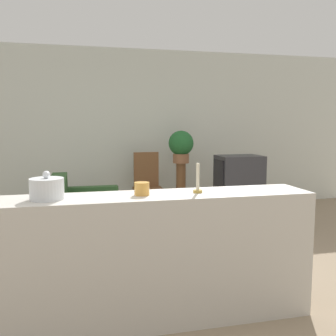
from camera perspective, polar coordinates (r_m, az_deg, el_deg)
ground_plane at (r=3.29m, az=-4.18°, el=-19.61°), size 14.00×14.00×0.00m
wall_back at (r=6.36m, az=-9.26°, el=5.67°), size 9.00×0.06×2.70m
couch at (r=4.65m, az=-12.66°, el=-8.11°), size 0.90×1.83×0.78m
tv_stand at (r=5.74m, az=10.68°, el=-5.61°), size 0.77×0.51×0.48m
television at (r=5.66m, az=10.73°, el=-0.69°), size 0.65×0.48×0.51m
wooden_chair at (r=5.84m, az=-3.14°, el=-2.22°), size 0.44×0.44×1.02m
plant_stand at (r=6.02m, az=1.97°, el=-3.21°), size 0.15×0.15×0.84m
potted_plant at (r=5.94m, az=2.00°, el=3.49°), size 0.40×0.40×0.51m
foreground_counter at (r=2.82m, az=-3.23°, el=-13.65°), size 2.45×0.44×0.95m
decorative_bowl at (r=2.65m, az=-17.98°, el=-3.00°), size 0.23×0.23×0.19m
candle_jar at (r=2.68m, az=-4.00°, el=-3.17°), size 0.11×0.11×0.09m
candlestick at (r=2.77m, az=4.56°, el=-2.35°), size 0.07×0.07×0.22m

